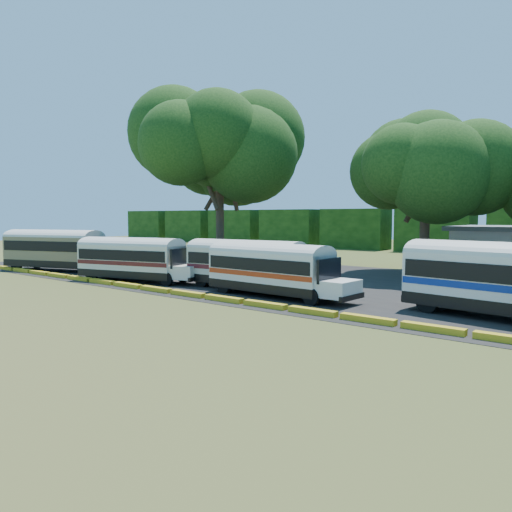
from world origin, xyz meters
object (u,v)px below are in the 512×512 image
Objects in this scene: bus_cream_west at (133,257)px; tree_west at (220,142)px; bus_white_red at (272,266)px; bus_red at (124,251)px; bus_beige at (56,247)px.

tree_west is at bearing 90.96° from bus_cream_west.
bus_white_red is 22.69m from tree_west.
bus_white_red is (19.55, -3.48, 0.12)m from bus_red.
bus_beige is 11.35m from bus_cream_west.
bus_cream_west is at bearing -18.96° from bus_beige.
bus_red is 8.51m from bus_cream_west.
bus_cream_west reaches higher than bus_white_red.
tree_west reaches higher than bus_cream_west.
bus_cream_west is (11.34, -0.19, -0.25)m from bus_beige.
bus_white_red reaches higher than bus_red.
bus_cream_west reaches higher than bus_red.
bus_white_red is at bearing -37.86° from tree_west.
bus_cream_west is at bearing -51.19° from bus_red.
bus_white_red is at bearing -29.74° from bus_red.
tree_west is (3.60, 8.92, 10.45)m from bus_red.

